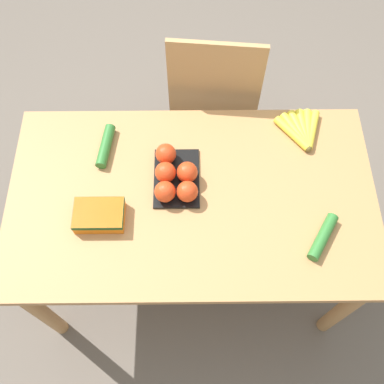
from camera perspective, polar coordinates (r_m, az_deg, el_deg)
ground_plane at (r=2.34m, az=-0.00°, el=-8.59°), size 12.00×12.00×0.00m
dining_table at (r=1.76m, az=-0.00°, el=-1.97°), size 1.37×0.79×0.73m
chair at (r=2.18m, az=2.77°, el=11.25°), size 0.46×0.44×1.00m
banana_bunch at (r=1.85m, az=13.77°, el=7.55°), size 0.19×0.19×0.03m
tomato_pack at (r=1.66m, az=-2.24°, el=2.00°), size 0.17×0.25×0.09m
carrot_bag at (r=1.63m, az=-11.72°, el=-2.85°), size 0.18×0.12×0.06m
cucumber_near at (r=1.64m, az=16.29°, el=-5.49°), size 0.13×0.18×0.04m
cucumber_far at (r=1.78m, az=-10.91°, el=5.76°), size 0.07×0.19×0.04m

